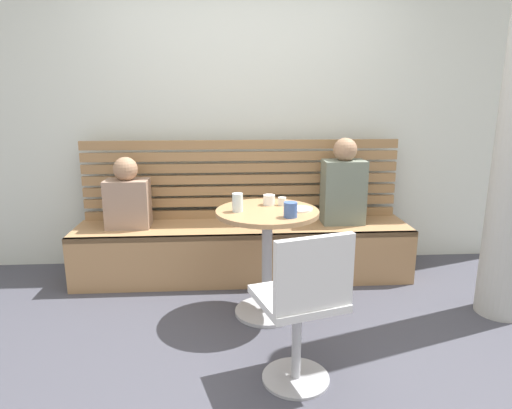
# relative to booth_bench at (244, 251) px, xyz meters

# --- Properties ---
(ground) EXTENTS (8.00, 8.00, 0.00)m
(ground) POSITION_rel_booth_bench_xyz_m (0.00, -1.20, -0.22)
(ground) COLOR #42424C
(back_wall) EXTENTS (5.20, 0.10, 2.90)m
(back_wall) POSITION_rel_booth_bench_xyz_m (0.00, 0.44, 1.23)
(back_wall) COLOR silver
(back_wall) RESTS_ON ground
(booth_bench) EXTENTS (2.70, 0.52, 0.44)m
(booth_bench) POSITION_rel_booth_bench_xyz_m (0.00, 0.00, 0.00)
(booth_bench) COLOR #A87C51
(booth_bench) RESTS_ON ground
(booth_backrest) EXTENTS (2.65, 0.04, 0.67)m
(booth_backrest) POSITION_rel_booth_bench_xyz_m (0.00, 0.24, 0.56)
(booth_backrest) COLOR #9A7249
(booth_backrest) RESTS_ON booth_bench
(cafe_table) EXTENTS (0.68, 0.68, 0.74)m
(cafe_table) POSITION_rel_booth_bench_xyz_m (0.13, -0.65, 0.30)
(cafe_table) COLOR #ADADB2
(cafe_table) RESTS_ON ground
(white_chair) EXTENTS (0.50, 0.50, 0.85)m
(white_chair) POSITION_rel_booth_bench_xyz_m (0.24, -1.46, 0.24)
(white_chair) COLOR #ADADB2
(white_chair) RESTS_ON ground
(person_adult) EXTENTS (0.34, 0.22, 0.70)m
(person_adult) POSITION_rel_booth_bench_xyz_m (0.82, 0.04, 0.53)
(person_adult) COLOR slate
(person_adult) RESTS_ON booth_bench
(person_child_left) EXTENTS (0.34, 0.22, 0.56)m
(person_child_left) POSITION_rel_booth_bench_xyz_m (-0.92, 0.03, 0.46)
(person_child_left) COLOR #9E7F6B
(person_child_left) RESTS_ON booth_bench
(cup_mug_blue) EXTENTS (0.08, 0.08, 0.09)m
(cup_mug_blue) POSITION_rel_booth_bench_xyz_m (0.26, -0.84, 0.57)
(cup_mug_blue) COLOR #3D5B9E
(cup_mug_blue) RESTS_ON cafe_table
(cup_espresso_small) EXTENTS (0.06, 0.06, 0.05)m
(cup_espresso_small) POSITION_rel_booth_bench_xyz_m (0.25, -0.53, 0.55)
(cup_espresso_small) COLOR silver
(cup_espresso_small) RESTS_ON cafe_table
(cup_glass_tall) EXTENTS (0.07, 0.07, 0.12)m
(cup_glass_tall) POSITION_rel_booth_bench_xyz_m (-0.06, -0.68, 0.58)
(cup_glass_tall) COLOR silver
(cup_glass_tall) RESTS_ON cafe_table
(cup_ceramic_white) EXTENTS (0.08, 0.08, 0.07)m
(cup_ceramic_white) POSITION_rel_booth_bench_xyz_m (0.16, -0.51, 0.55)
(cup_ceramic_white) COLOR white
(cup_ceramic_white) RESTS_ON cafe_table
(plate_small) EXTENTS (0.17, 0.17, 0.01)m
(plate_small) POSITION_rel_booth_bench_xyz_m (0.35, -0.66, 0.52)
(plate_small) COLOR white
(plate_small) RESTS_ON cafe_table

